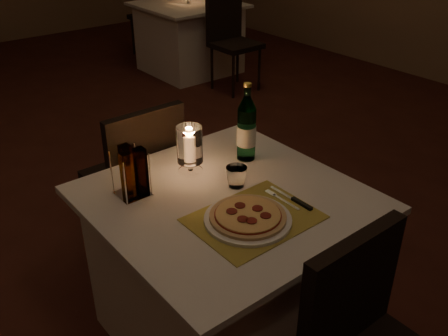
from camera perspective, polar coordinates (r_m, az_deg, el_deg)
floor at (r=2.98m, az=-10.96°, el=-8.83°), size 8.00×10.00×0.02m
main_table at (r=2.18m, az=0.34°, el=-11.41°), size 1.00×1.00×0.74m
chair_far at (r=2.58m, az=-9.71°, el=-0.19°), size 0.42×0.42×0.90m
placemat at (r=1.84m, az=3.43°, el=-5.77°), size 0.45×0.34×0.00m
plate at (r=1.82m, az=2.73°, el=-5.87°), size 0.32×0.32×0.01m
pizza at (r=1.81m, az=2.75°, el=-5.46°), size 0.28×0.28×0.02m
fork at (r=1.96m, az=6.39°, el=-3.47°), size 0.02×0.18×0.00m
knife at (r=1.94m, az=8.39°, el=-3.78°), size 0.02×0.22×0.01m
tumbler at (r=2.01m, az=1.43°, el=-1.00°), size 0.09×0.09×0.09m
water_bottle at (r=2.19m, az=2.59°, el=4.45°), size 0.08×0.08×0.35m
hurricane_candle at (r=2.08m, az=-3.95°, el=2.50°), size 0.11×0.11×0.21m
cruet_caddy at (r=1.96m, az=-10.48°, el=-0.68°), size 0.12×0.12×0.21m
neighbor_table_right at (r=5.71m, az=-4.00°, el=14.64°), size 1.00×1.00×0.74m
neighbor_chair_ra at (r=5.12m, az=0.72°, el=15.02°), size 0.42×0.42×0.90m
neighbor_chair_rb at (r=6.26m, az=-8.02°, el=17.36°), size 0.42×0.42×0.90m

